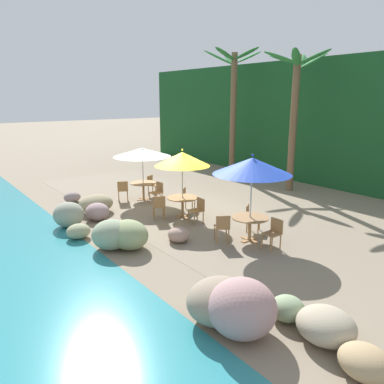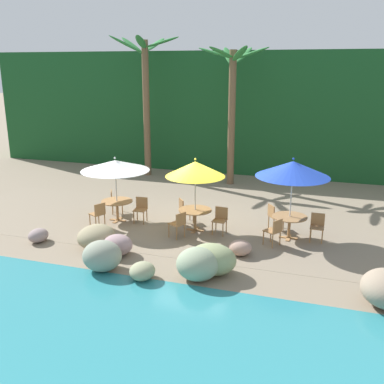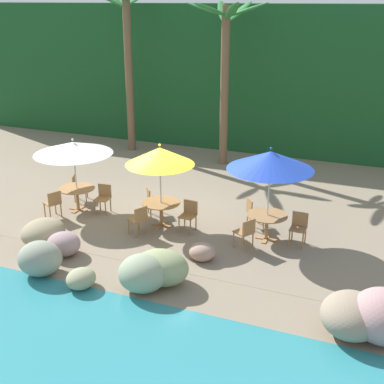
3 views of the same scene
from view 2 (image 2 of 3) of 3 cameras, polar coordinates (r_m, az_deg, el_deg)
ground_plane at (r=15.18m, az=0.46°, el=-4.53°), size 120.00×120.00×0.00m
terrace_deck at (r=15.17m, az=0.46°, el=-4.51°), size 18.00×5.20×0.01m
foliage_backdrop at (r=23.08m, az=7.26°, el=10.12°), size 28.00×2.40×6.00m
rock_seawall at (r=11.54m, az=8.76°, el=-9.49°), size 13.17×2.94×1.06m
umbrella_white at (r=15.45m, az=-9.86°, el=3.39°), size 2.37×2.37×2.31m
dining_table_white at (r=15.81m, az=-9.62°, el=-1.55°), size 1.10×1.10×0.74m
chair_white_seaward at (r=15.63m, az=-6.59°, el=-2.02°), size 0.46×0.47×0.87m
chair_white_inland at (r=16.65m, az=-9.93°, el=-1.03°), size 0.57×0.57×0.87m
chair_white_left at (r=15.31m, az=-11.96°, el=-2.66°), size 0.57×0.57×0.87m
umbrella_yellow at (r=14.24m, az=0.42°, el=2.98°), size 1.94×1.94×2.47m
dining_table_yellow at (r=14.65m, az=0.41°, el=-2.74°), size 1.10×1.10×0.74m
chair_yellow_seaward at (r=14.50m, az=3.67°, el=-3.40°), size 0.45×0.46×0.87m
chair_yellow_inland at (r=15.42m, az=-1.00°, el=-2.17°), size 0.59×0.59×0.87m
chair_yellow_left at (r=14.06m, az=-1.74°, el=-4.01°), size 0.57×0.57×0.87m
umbrella_blue at (r=13.89m, az=12.85°, el=2.91°), size 2.28×2.28×2.62m
dining_table_blue at (r=14.35m, az=12.44°, el=-3.54°), size 1.10×1.10×0.74m
chair_blue_seaward at (r=14.42m, az=15.82°, el=-4.11°), size 0.42×0.43×0.87m
chair_blue_inland at (r=15.03m, az=10.49°, el=-2.93°), size 0.59×0.59×0.87m
chair_blue_left at (r=13.69m, az=10.57°, el=-4.85°), size 0.58×0.58×0.87m
palm_tree_nearest at (r=21.81m, az=-6.02°, el=13.33°), size 3.32×3.41×6.67m
palm_tree_second at (r=20.11m, az=5.20°, el=12.50°), size 3.14×2.98×6.15m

